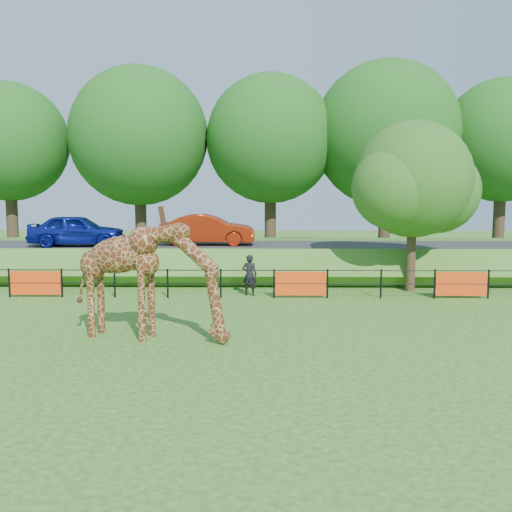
% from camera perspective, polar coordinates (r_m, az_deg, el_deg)
% --- Properties ---
extents(ground, '(90.00, 90.00, 0.00)m').
position_cam_1_polar(ground, '(13.79, -6.09, -10.38)').
color(ground, '#255615').
rests_on(ground, ground).
extents(giraffe, '(4.53, 1.95, 3.19)m').
position_cam_1_polar(giraffe, '(15.58, -10.48, -2.47)').
color(giraffe, '#542711').
rests_on(giraffe, ground).
extents(perimeter_fence, '(28.07, 0.10, 1.10)m').
position_cam_1_polar(perimeter_fence, '(21.44, -3.54, -2.75)').
color(perimeter_fence, black).
rests_on(perimeter_fence, ground).
extents(embankment, '(40.00, 9.00, 1.30)m').
position_cam_1_polar(embankment, '(28.84, -2.41, -0.16)').
color(embankment, '#255615').
rests_on(embankment, ground).
extents(road, '(40.00, 5.00, 0.12)m').
position_cam_1_polar(road, '(27.28, -2.60, 0.96)').
color(road, '#29292B').
rests_on(road, embankment).
extents(car_blue, '(4.49, 2.04, 1.50)m').
position_cam_1_polar(car_blue, '(28.04, -17.46, 2.47)').
color(car_blue, '#13219D').
rests_on(car_blue, road).
extents(car_red, '(4.48, 1.58, 1.47)m').
position_cam_1_polar(car_red, '(27.44, -4.82, 2.64)').
color(car_red, '#A5240B').
rests_on(car_red, road).
extents(visitor, '(0.64, 0.48, 1.58)m').
position_cam_1_polar(visitor, '(21.90, -0.65, -1.91)').
color(visitor, black).
rests_on(visitor, ground).
extents(tree_east, '(5.40, 4.71, 6.76)m').
position_cam_1_polar(tree_east, '(23.50, 15.66, 6.96)').
color(tree_east, '#382A19').
rests_on(tree_east, ground).
extents(bg_tree_line, '(37.30, 8.80, 11.82)m').
position_cam_1_polar(bg_tree_line, '(35.24, 1.28, 11.72)').
color(bg_tree_line, '#382A19').
rests_on(bg_tree_line, ground).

